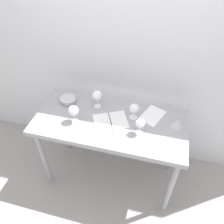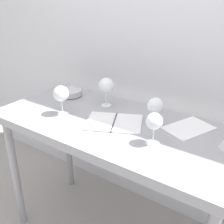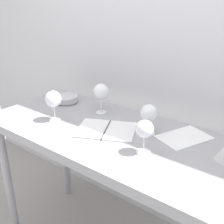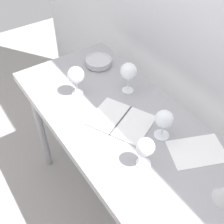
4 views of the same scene
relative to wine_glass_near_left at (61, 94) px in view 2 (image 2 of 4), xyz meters
The scene contains 9 objects.
back_wall 0.72m from the wine_glass_near_left, 62.07° to the left, with size 3.80×0.04×2.60m, color silver.
steel_counter 0.40m from the wine_glass_near_left, 15.82° to the left, with size 1.40×0.65×0.90m.
wine_glass_near_left is the anchor object (origin of this frame).
wine_glass_near_right 0.59m from the wine_glass_near_left, ahead, with size 0.08×0.08×0.16m.
wine_glass_far_right 0.54m from the wine_glass_near_left, 19.71° to the left, with size 0.09×0.09×0.16m.
wine_glass_far_left 0.28m from the wine_glass_near_left, 60.85° to the left, with size 0.09×0.09×0.18m.
open_notebook 0.35m from the wine_glass_near_left, 13.59° to the left, with size 0.37×0.34×0.01m.
tasting_sheet_upper 0.73m from the wine_glass_near_left, 20.49° to the left, with size 0.17×0.25×0.00m, color white.
tasting_bowl 0.32m from the wine_glass_near_left, 124.34° to the left, with size 0.17×0.17×0.05m.
Camera 2 is at (0.76, -1.13, 1.58)m, focal length 43.81 mm.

